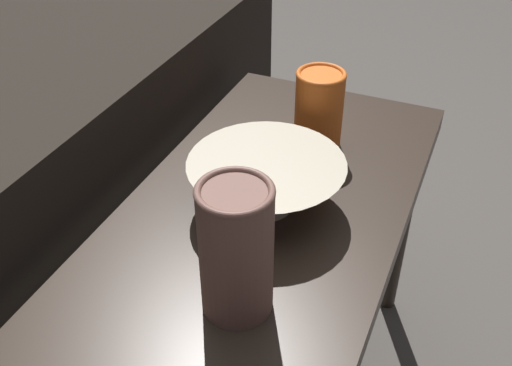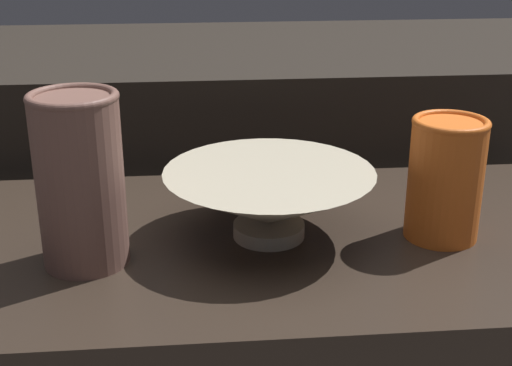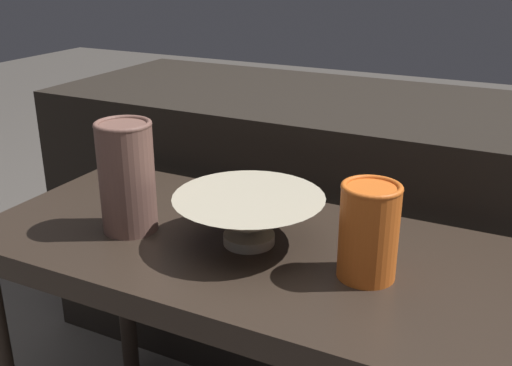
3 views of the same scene
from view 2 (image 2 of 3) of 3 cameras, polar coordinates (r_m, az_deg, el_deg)
table at (r=0.81m, az=-0.36°, el=-8.08°), size 0.81×0.40×0.50m
couch_backdrop at (r=1.31m, az=-2.21°, el=-2.42°), size 1.32×0.50×0.62m
bowl at (r=0.76m, az=1.05°, el=-1.24°), size 0.23×0.23×0.08m
vase_textured_left at (r=0.71m, az=-13.90°, el=0.36°), size 0.09×0.09×0.18m
vase_colorful_right at (r=0.78m, az=14.92°, el=0.44°), size 0.08×0.08×0.13m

